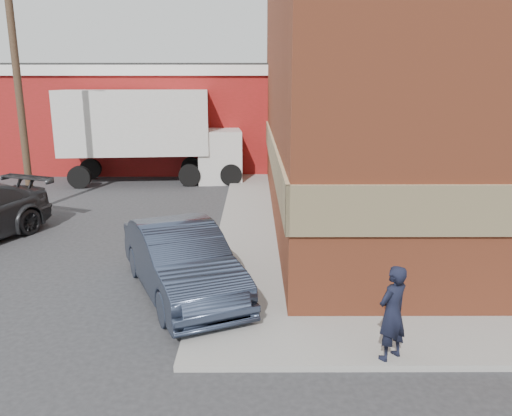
% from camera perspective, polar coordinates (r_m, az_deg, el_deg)
% --- Properties ---
extents(ground, '(90.00, 90.00, 0.00)m').
position_cam_1_polar(ground, '(10.26, -4.96, -12.84)').
color(ground, '#28282B').
rests_on(ground, ground).
extents(brick_building, '(14.25, 18.25, 9.36)m').
position_cam_1_polar(brick_building, '(19.67, 23.38, 13.09)').
color(brick_building, brown).
rests_on(brick_building, ground).
extents(sidewalk_west, '(1.80, 18.00, 0.12)m').
position_cam_1_polar(sidewalk_west, '(18.69, -0.90, -0.11)').
color(sidewalk_west, gray).
rests_on(sidewalk_west, ground).
extents(warehouse, '(16.30, 8.30, 5.60)m').
position_cam_1_polar(warehouse, '(29.96, -13.59, 10.19)').
color(warehouse, maroon).
rests_on(warehouse, ground).
extents(utility_pole, '(2.00, 0.26, 9.00)m').
position_cam_1_polar(utility_pole, '(19.94, -25.60, 13.05)').
color(utility_pole, '#493324').
rests_on(utility_pole, ground).
extents(man, '(0.72, 0.67, 1.65)m').
position_cam_1_polar(man, '(8.72, 15.32, -11.48)').
color(man, black).
rests_on(man, sidewalk_south).
extents(sedan, '(3.54, 5.13, 1.60)m').
position_cam_1_polar(sedan, '(11.31, -8.54, -5.92)').
color(sedan, '#293144').
rests_on(sedan, ground).
extents(box_truck, '(8.98, 3.41, 4.34)m').
position_cam_1_polar(box_truck, '(24.24, -11.56, 8.73)').
color(box_truck, silver).
rests_on(box_truck, ground).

